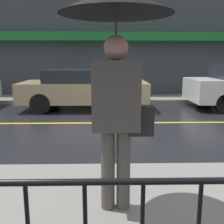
{
  "coord_description": "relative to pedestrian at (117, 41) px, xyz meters",
  "views": [
    {
      "loc": [
        -0.64,
        -6.81,
        1.68
      ],
      "look_at": [
        -0.55,
        -2.97,
        0.9
      ],
      "focal_mm": 42.0,
      "sensor_mm": 36.0,
      "label": 1
    }
  ],
  "objects": [
    {
      "name": "sidewalk_far",
      "position": [
        0.54,
        8.23,
        -1.78
      ],
      "size": [
        28.0,
        1.72,
        0.13
      ],
      "color": "gray",
      "rests_on": "ground_plane"
    },
    {
      "name": "car_tan",
      "position": [
        -0.88,
        6.35,
        -1.14
      ],
      "size": [
        4.2,
        1.87,
        1.34
      ],
      "color": "tan",
      "rests_on": "ground_plane"
    },
    {
      "name": "lane_marking",
      "position": [
        0.54,
        4.28,
        -1.84
      ],
      "size": [
        25.2,
        0.12,
        0.01
      ],
      "color": "gold",
      "rests_on": "ground_plane"
    },
    {
      "name": "sidewalk_near",
      "position": [
        0.54,
        -0.18,
        -1.78
      ],
      "size": [
        28.0,
        2.73,
        0.13
      ],
      "color": "gray",
      "rests_on": "ground_plane"
    },
    {
      "name": "pedestrian",
      "position": [
        0.0,
        0.0,
        0.0
      ],
      "size": [
        1.06,
        1.06,
        2.19
      ],
      "rotation": [
        0.0,
        0.0,
        3.14
      ],
      "color": "#4C4742",
      "rests_on": "sidewalk_near"
    },
    {
      "name": "ground_plane",
      "position": [
        0.54,
        4.28,
        -1.84
      ],
      "size": [
        80.0,
        80.0,
        0.0
      ],
      "primitive_type": "plane",
      "color": "black"
    },
    {
      "name": "building_storefront",
      "position": [
        0.54,
        9.21,
        0.6
      ],
      "size": [
        28.0,
        0.85,
        4.86
      ],
      "color": "#383D42",
      "rests_on": "ground_plane"
    }
  ]
}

